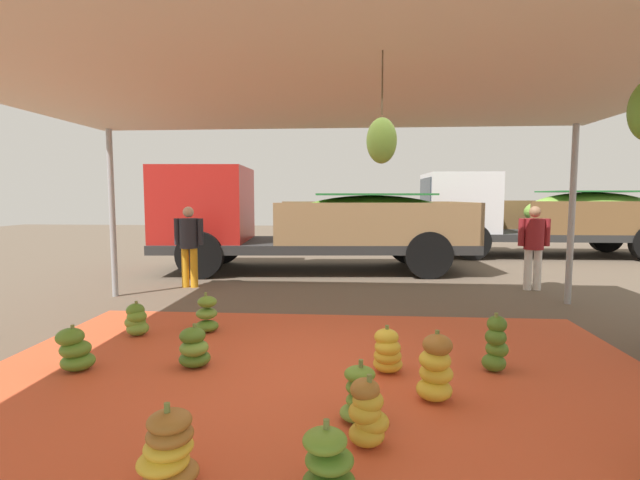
{
  "coord_description": "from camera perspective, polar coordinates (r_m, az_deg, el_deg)",
  "views": [
    {
      "loc": [
        0.36,
        -4.47,
        1.74
      ],
      "look_at": [
        -0.2,
        2.95,
        1.04
      ],
      "focal_mm": 26.41,
      "sensor_mm": 36.0,
      "label": 1
    }
  ],
  "objects": [
    {
      "name": "cargo_truck_far",
      "position": [
        15.08,
        24.74,
        2.9
      ],
      "size": [
        6.93,
        2.51,
        2.4
      ],
      "color": "#2D2D2D",
      "rests_on": "ground"
    },
    {
      "name": "banana_bunch_12",
      "position": [
        6.25,
        -13.55,
        -8.86
      ],
      "size": [
        0.38,
        0.39,
        0.51
      ],
      "color": "#518428",
      "rests_on": "tarp_orange"
    },
    {
      "name": "banana_bunch_3",
      "position": [
        6.36,
        -21.36,
        -9.05
      ],
      "size": [
        0.35,
        0.34,
        0.43
      ],
      "color": "#6B9E38",
      "rests_on": "tarp_orange"
    },
    {
      "name": "banana_bunch_11",
      "position": [
        4.77,
        8.17,
        -13.32
      ],
      "size": [
        0.41,
        0.43,
        0.48
      ],
      "color": "gold",
      "rests_on": "tarp_orange"
    },
    {
      "name": "cargo_truck_main",
      "position": [
        11.0,
        -2.22,
        2.57
      ],
      "size": [
        7.27,
        3.02,
        2.4
      ],
      "color": "#2D2D2D",
      "rests_on": "ground"
    },
    {
      "name": "ground_plane",
      "position": [
        7.68,
        1.52,
        -7.74
      ],
      "size": [
        40.0,
        40.0,
        0.0
      ],
      "primitive_type": "plane",
      "color": "brown"
    },
    {
      "name": "worker_1",
      "position": [
        9.26,
        -15.59,
        -0.05
      ],
      "size": [
        0.56,
        0.34,
        1.54
      ],
      "color": "orange",
      "rests_on": "ground"
    },
    {
      "name": "banana_bunch_1",
      "position": [
        5.08,
        20.52,
        -11.85
      ],
      "size": [
        0.3,
        0.3,
        0.59
      ],
      "color": "#477523",
      "rests_on": "tarp_orange"
    },
    {
      "name": "banana_bunch_4",
      "position": [
        5.37,
        -27.56,
        -11.8
      ],
      "size": [
        0.44,
        0.44,
        0.46
      ],
      "color": "#518428",
      "rests_on": "tarp_orange"
    },
    {
      "name": "banana_bunch_9",
      "position": [
        3.01,
        0.98,
        -25.47
      ],
      "size": [
        0.43,
        0.43,
        0.46
      ],
      "color": "#477523",
      "rests_on": "tarp_orange"
    },
    {
      "name": "worker_0",
      "position": [
        9.51,
        24.48,
        -0.15
      ],
      "size": [
        0.57,
        0.35,
        1.55
      ],
      "color": "silver",
      "rests_on": "ground"
    },
    {
      "name": "banana_bunch_6",
      "position": [
        3.84,
        5.01,
        -18.27
      ],
      "size": [
        0.43,
        0.4,
        0.48
      ],
      "color": "#6B9E38",
      "rests_on": "tarp_orange"
    },
    {
      "name": "tent_canopy",
      "position": [
        4.52,
        -0.23,
        19.42
      ],
      "size": [
        8.0,
        7.0,
        2.93
      ],
      "color": "#9EA0A5",
      "rests_on": "ground"
    },
    {
      "name": "banana_bunch_10",
      "position": [
        5.04,
        -15.03,
        -12.61
      ],
      "size": [
        0.4,
        0.41,
        0.45
      ],
      "color": "#477523",
      "rests_on": "tarp_orange"
    },
    {
      "name": "banana_bunch_7",
      "position": [
        3.5,
        5.77,
        -20.21
      ],
      "size": [
        0.37,
        0.35,
        0.51
      ],
      "color": "gold",
      "rests_on": "tarp_orange"
    },
    {
      "name": "banana_bunch_8",
      "position": [
        4.24,
        13.82,
        -14.97
      ],
      "size": [
        0.41,
        0.42,
        0.6
      ],
      "color": "gold",
      "rests_on": "tarp_orange"
    },
    {
      "name": "banana_bunch_5",
      "position": [
        3.22,
        -17.88,
        -23.05
      ],
      "size": [
        0.45,
        0.43,
        0.5
      ],
      "color": "#996628",
      "rests_on": "tarp_orange"
    },
    {
      "name": "tarp_orange",
      "position": [
        4.81,
        -0.31,
        -15.78
      ],
      "size": [
        6.69,
        4.52,
        0.01
      ],
      "primitive_type": "cube",
      "color": "#D1512D",
      "rests_on": "ground"
    }
  ]
}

